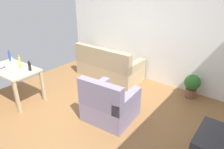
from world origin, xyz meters
The scene contains 10 objects.
ground_plane centered at (0.00, 0.00, -0.01)m, with size 5.20×4.40×0.02m, color olive.
wall_rear centered at (0.00, 2.20, 1.35)m, with size 5.20×0.10×2.70m, color white.
couch centered at (-0.86, 1.59, 0.31)m, with size 1.80×0.84×0.92m.
desk centered at (-1.83, -0.58, 0.65)m, with size 1.22×0.74×0.76m.
potted_plant centered at (1.35, 1.90, 0.33)m, with size 0.36×0.36×0.57m.
armchair centered at (0.34, 0.10, 0.32)m, with size 0.96×0.91×0.92m.
bottle_blue centered at (-2.27, -0.38, 0.88)m, with size 0.05×0.05×0.27m.
bottle_clear centered at (-1.98, -0.47, 0.84)m, with size 0.05×0.05×0.20m.
bottle_squat centered at (-1.68, -0.46, 0.89)m, with size 0.05×0.05×0.30m.
bottle_dark centered at (-1.40, -0.41, 0.86)m, with size 0.06×0.06×0.22m.
Camera 1 is at (2.40, -2.52, 2.50)m, focal length 32.64 mm.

